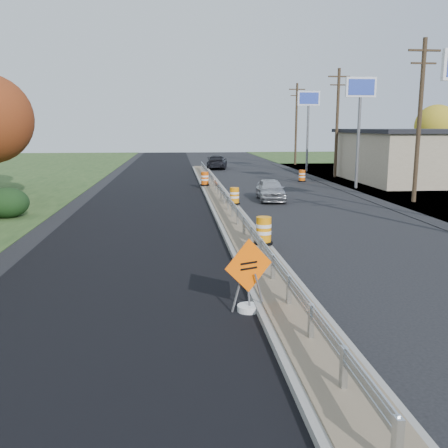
{
  "coord_description": "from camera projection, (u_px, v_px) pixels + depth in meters",
  "views": [
    {
      "loc": [
        -2.69,
        -19.33,
        4.44
      ],
      "look_at": [
        -1.02,
        -2.28,
        1.1
      ],
      "focal_mm": 40.0,
      "sensor_mm": 36.0,
      "label": 1
    }
  ],
  "objects": [
    {
      "name": "median",
      "position": [
        224.0,
        206.0,
        27.78
      ],
      "size": [
        1.6,
        55.0,
        0.23
      ],
      "color": "gray",
      "rests_on": "ground"
    },
    {
      "name": "car_dark_far",
      "position": [
        217.0,
        162.0,
        53.78
      ],
      "size": [
        2.7,
        5.24,
        1.46
      ],
      "primitive_type": "imported",
      "rotation": [
        0.0,
        0.0,
        3.01
      ],
      "color": "black",
      "rests_on": "ground"
    },
    {
      "name": "pylon_sign_north",
      "position": [
        308.0,
        106.0,
        49.05
      ],
      "size": [
        2.2,
        0.3,
        7.9
      ],
      "color": "slate",
      "rests_on": "ground"
    },
    {
      "name": "barrel_shoulder_mid",
      "position": [
        302.0,
        176.0,
        41.08
      ],
      "size": [
        0.65,
        0.65,
        0.96
      ],
      "color": "black",
      "rests_on": "ground"
    },
    {
      "name": "barrel_median_mid",
      "position": [
        234.0,
        196.0,
        27.59
      ],
      "size": [
        0.63,
        0.63,
        0.92
      ],
      "color": "black",
      "rests_on": "median"
    },
    {
      "name": "utility_pole_smid",
      "position": [
        420.0,
        118.0,
        28.93
      ],
      "size": [
        1.9,
        0.26,
        9.4
      ],
      "color": "#473523",
      "rests_on": "ground"
    },
    {
      "name": "barrel_median_near",
      "position": [
        264.0,
        231.0,
        18.17
      ],
      "size": [
        0.68,
        0.68,
        1.0
      ],
      "color": "black",
      "rests_on": "median"
    },
    {
      "name": "tree_far_yellow",
      "position": [
        436.0,
        126.0,
        54.81
      ],
      "size": [
        4.62,
        4.62,
        6.86
      ],
      "color": "#473523",
      "rests_on": "ground"
    },
    {
      "name": "caution_sign",
      "position": [
        248.0,
        293.0,
        12.12
      ],
      "size": [
        1.22,
        0.57,
        1.83
      ],
      "rotation": [
        0.0,
        0.0,
        0.43
      ],
      "color": "white",
      "rests_on": "ground"
    },
    {
      "name": "barrel_median_far",
      "position": [
        205.0,
        179.0,
        36.38
      ],
      "size": [
        0.68,
        0.68,
        1.0
      ],
      "color": "black",
      "rests_on": "median"
    },
    {
      "name": "utility_pole_nmid",
      "position": [
        337.0,
        121.0,
        43.58
      ],
      "size": [
        1.9,
        0.26,
        9.4
      ],
      "color": "#473523",
      "rests_on": "ground"
    },
    {
      "name": "utility_pole_north",
      "position": [
        296.0,
        123.0,
        58.24
      ],
      "size": [
        1.9,
        0.26,
        9.4
      ],
      "color": "#473523",
      "rests_on": "ground"
    },
    {
      "name": "guardrail",
      "position": [
        223.0,
        193.0,
        28.64
      ],
      "size": [
        0.1,
        46.15,
        0.72
      ],
      "color": "silver",
      "rests_on": "median"
    },
    {
      "name": "hedge_north",
      "position": [
        7.0,
        203.0,
        24.65
      ],
      "size": [
        2.09,
        2.09,
        1.52
      ],
      "primitive_type": "ellipsoid",
      "color": "black",
      "rests_on": "ground"
    },
    {
      "name": "pylon_sign_mid",
      "position": [
        360.0,
        98.0,
        35.38
      ],
      "size": [
        2.2,
        0.3,
        7.9
      ],
      "color": "slate",
      "rests_on": "ground"
    },
    {
      "name": "milled_overlay",
      "position": [
        147.0,
        204.0,
        29.33
      ],
      "size": [
        7.2,
        120.0,
        0.01
      ],
      "primitive_type": "cube",
      "color": "black",
      "rests_on": "ground"
    },
    {
      "name": "car_silver",
      "position": [
        271.0,
        190.0,
        30.52
      ],
      "size": [
        1.79,
        4.0,
        1.33
      ],
      "primitive_type": "imported",
      "rotation": [
        0.0,
        0.0,
        -0.06
      ],
      "color": "#B7B7BC",
      "rests_on": "ground"
    },
    {
      "name": "ground",
      "position": [
        244.0,
        240.0,
        19.99
      ],
      "size": [
        140.0,
        140.0,
        0.0
      ],
      "primitive_type": "plane",
      "color": "black",
      "rests_on": "ground"
    }
  ]
}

